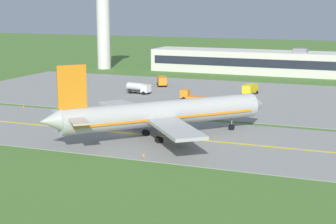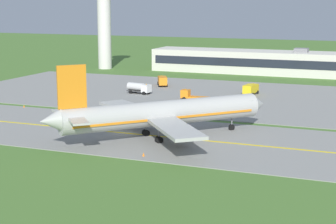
# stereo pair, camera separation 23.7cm
# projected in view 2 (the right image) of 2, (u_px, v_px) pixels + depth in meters

# --- Properties ---
(ground_plane) EXTENTS (500.00, 500.00, 0.00)m
(ground_plane) POSITION_uv_depth(u_px,v_px,m) (125.00, 134.00, 94.06)
(ground_plane) COLOR #47702D
(taxiway_strip) EXTENTS (240.00, 28.00, 0.10)m
(taxiway_strip) POSITION_uv_depth(u_px,v_px,m) (125.00, 133.00, 94.05)
(taxiway_strip) COLOR gray
(taxiway_strip) RESTS_ON ground
(apron_pad) EXTENTS (140.00, 52.00, 0.10)m
(apron_pad) POSITION_uv_depth(u_px,v_px,m) (244.00, 98.00, 128.72)
(apron_pad) COLOR gray
(apron_pad) RESTS_ON ground
(taxiway_centreline) EXTENTS (220.00, 0.60, 0.01)m
(taxiway_centreline) POSITION_uv_depth(u_px,v_px,m) (125.00, 133.00, 94.04)
(taxiway_centreline) COLOR yellow
(taxiway_centreline) RESTS_ON taxiway_strip
(airplane_lead) EXTENTS (30.41, 32.00, 12.70)m
(airplane_lead) POSITION_uv_depth(u_px,v_px,m) (161.00, 114.00, 89.82)
(airplane_lead) COLOR #ADADA8
(airplane_lead) RESTS_ON ground
(service_truck_baggage) EXTENTS (4.54, 6.28, 2.60)m
(service_truck_baggage) POSITION_uv_depth(u_px,v_px,m) (162.00, 80.00, 146.72)
(service_truck_baggage) COLOR orange
(service_truck_baggage) RESTS_ON ground
(service_truck_fuel) EXTENTS (2.80, 6.17, 2.60)m
(service_truck_fuel) POSITION_uv_depth(u_px,v_px,m) (251.00, 89.00, 132.55)
(service_truck_fuel) COLOR yellow
(service_truck_fuel) RESTS_ON ground
(service_truck_catering) EXTENTS (6.26, 3.13, 2.65)m
(service_truck_catering) POSITION_uv_depth(u_px,v_px,m) (139.00, 88.00, 134.32)
(service_truck_catering) COLOR silver
(service_truck_catering) RESTS_ON ground
(service_truck_pushback) EXTENTS (6.43, 2.41, 2.59)m
(service_truck_pushback) POSITION_uv_depth(u_px,v_px,m) (191.00, 95.00, 125.30)
(service_truck_pushback) COLOR orange
(service_truck_pushback) RESTS_ON ground
(terminal_building) EXTENTS (66.16, 12.76, 8.14)m
(terminal_building) POSITION_uv_depth(u_px,v_px,m) (258.00, 62.00, 173.26)
(terminal_building) COLOR beige
(terminal_building) RESTS_ON ground
(control_tower) EXTENTS (7.60, 7.60, 28.95)m
(control_tower) POSITION_uv_depth(u_px,v_px,m) (104.00, 16.00, 182.52)
(control_tower) COLOR silver
(control_tower) RESTS_ON ground
(traffic_cone_near_edge) EXTENTS (0.44, 0.44, 0.60)m
(traffic_cone_near_edge) POSITION_uv_depth(u_px,v_px,m) (117.00, 115.00, 107.97)
(traffic_cone_near_edge) COLOR orange
(traffic_cone_near_edge) RESTS_ON ground
(traffic_cone_mid_edge) EXTENTS (0.44, 0.44, 0.60)m
(traffic_cone_mid_edge) POSITION_uv_depth(u_px,v_px,m) (143.00, 155.00, 79.90)
(traffic_cone_mid_edge) COLOR orange
(traffic_cone_mid_edge) RESTS_ON ground
(traffic_cone_far_edge) EXTENTS (0.44, 0.44, 0.60)m
(traffic_cone_far_edge) POSITION_uv_depth(u_px,v_px,m) (24.00, 106.00, 116.94)
(traffic_cone_far_edge) COLOR orange
(traffic_cone_far_edge) RESTS_ON ground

